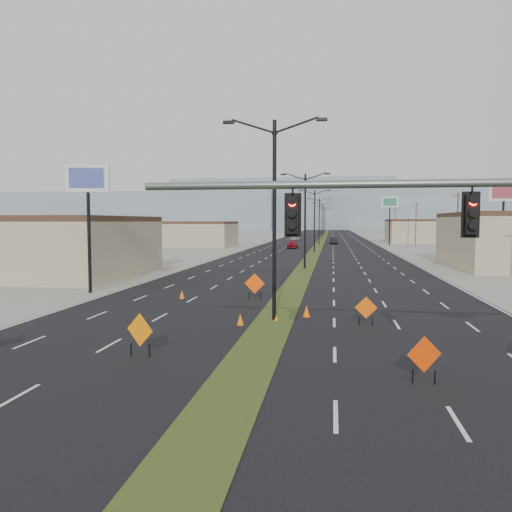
# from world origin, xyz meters

# --- Properties ---
(ground) EXTENTS (600.00, 600.00, 0.00)m
(ground) POSITION_xyz_m (0.00, 0.00, 0.00)
(ground) COLOR gray
(ground) RESTS_ON ground
(road_surface) EXTENTS (25.00, 400.00, 0.02)m
(road_surface) POSITION_xyz_m (0.00, 100.00, 0.00)
(road_surface) COLOR black
(road_surface) RESTS_ON ground
(median_strip) EXTENTS (2.00, 400.00, 0.04)m
(median_strip) POSITION_xyz_m (0.00, 100.00, 0.00)
(median_strip) COLOR #344819
(median_strip) RESTS_ON ground
(building_sw_far) EXTENTS (30.00, 14.00, 4.50)m
(building_sw_far) POSITION_xyz_m (-32.00, 85.00, 2.25)
(building_sw_far) COLOR tan
(building_sw_far) RESTS_ON ground
(building_se_far) EXTENTS (44.00, 16.00, 5.00)m
(building_se_far) POSITION_xyz_m (38.00, 110.00, 2.50)
(building_se_far) COLOR tan
(building_se_far) RESTS_ON ground
(mesa_west) EXTENTS (180.00, 50.00, 22.00)m
(mesa_west) POSITION_xyz_m (-120.00, 280.00, 11.00)
(mesa_west) COLOR gray
(mesa_west) RESTS_ON ground
(mesa_center) EXTENTS (220.00, 50.00, 28.00)m
(mesa_center) POSITION_xyz_m (40.00, 300.00, 14.00)
(mesa_center) COLOR gray
(mesa_center) RESTS_ON ground
(mesa_backdrop) EXTENTS (140.00, 50.00, 32.00)m
(mesa_backdrop) POSITION_xyz_m (-30.00, 320.00, 16.00)
(mesa_backdrop) COLOR gray
(mesa_backdrop) RESTS_ON ground
(streetlight_0) EXTENTS (5.15, 0.24, 10.02)m
(streetlight_0) POSITION_xyz_m (0.00, 12.00, 5.42)
(streetlight_0) COLOR black
(streetlight_0) RESTS_ON ground
(streetlight_1) EXTENTS (5.15, 0.24, 10.02)m
(streetlight_1) POSITION_xyz_m (0.00, 40.00, 5.42)
(streetlight_1) COLOR black
(streetlight_1) RESTS_ON ground
(streetlight_2) EXTENTS (5.15, 0.24, 10.02)m
(streetlight_2) POSITION_xyz_m (0.00, 68.00, 5.42)
(streetlight_2) COLOR black
(streetlight_2) RESTS_ON ground
(streetlight_3) EXTENTS (5.15, 0.24, 10.02)m
(streetlight_3) POSITION_xyz_m (0.00, 96.00, 5.42)
(streetlight_3) COLOR black
(streetlight_3) RESTS_ON ground
(streetlight_4) EXTENTS (5.15, 0.24, 10.02)m
(streetlight_4) POSITION_xyz_m (0.00, 124.00, 5.42)
(streetlight_4) COLOR black
(streetlight_4) RESTS_ON ground
(streetlight_5) EXTENTS (5.15, 0.24, 10.02)m
(streetlight_5) POSITION_xyz_m (0.00, 152.00, 5.42)
(streetlight_5) COLOR black
(streetlight_5) RESTS_ON ground
(streetlight_6) EXTENTS (5.15, 0.24, 10.02)m
(streetlight_6) POSITION_xyz_m (0.00, 180.00, 5.42)
(streetlight_6) COLOR black
(streetlight_6) RESTS_ON ground
(utility_pole_1) EXTENTS (1.60, 0.20, 9.00)m
(utility_pole_1) POSITION_xyz_m (20.00, 60.00, 4.67)
(utility_pole_1) COLOR #4C3823
(utility_pole_1) RESTS_ON ground
(utility_pole_2) EXTENTS (1.60, 0.20, 9.00)m
(utility_pole_2) POSITION_xyz_m (20.00, 95.00, 4.67)
(utility_pole_2) COLOR #4C3823
(utility_pole_2) RESTS_ON ground
(utility_pole_3) EXTENTS (1.60, 0.20, 9.00)m
(utility_pole_3) POSITION_xyz_m (20.00, 130.00, 4.67)
(utility_pole_3) COLOR #4C3823
(utility_pole_3) RESTS_ON ground
(car_left) EXTENTS (1.88, 4.51, 1.53)m
(car_left) POSITION_xyz_m (-4.44, 79.36, 0.76)
(car_left) COLOR maroon
(car_left) RESTS_ON ground
(car_mid) EXTENTS (1.90, 4.81, 1.56)m
(car_mid) POSITION_xyz_m (3.23, 97.62, 0.78)
(car_mid) COLOR black
(car_mid) RESTS_ON ground
(car_far) EXTENTS (2.75, 5.73, 1.61)m
(car_far) POSITION_xyz_m (-6.69, 120.01, 0.81)
(car_far) COLOR #B2B6BD
(car_far) RESTS_ON ground
(construction_sign_1) EXTENTS (1.16, 0.49, 1.64)m
(construction_sign_1) POSITION_xyz_m (-4.14, 4.62, 0.97)
(construction_sign_1) COLOR orange
(construction_sign_1) RESTS_ON ground
(construction_sign_2) EXTENTS (1.30, 0.10, 1.73)m
(construction_sign_2) POSITION_xyz_m (-2.00, 18.43, 1.02)
(construction_sign_2) COLOR #EB4504
(construction_sign_2) RESTS_ON ground
(construction_sign_3) EXTENTS (1.08, 0.41, 1.51)m
(construction_sign_3) POSITION_xyz_m (5.70, 3.00, 0.88)
(construction_sign_3) COLOR red
(construction_sign_3) RESTS_ON ground
(construction_sign_4) EXTENTS (1.06, 0.09, 1.41)m
(construction_sign_4) POSITION_xyz_m (4.51, 11.59, 0.82)
(construction_sign_4) COLOR #EB4E04
(construction_sign_4) RESTS_ON ground
(cone_0) EXTENTS (0.43, 0.43, 0.57)m
(cone_0) POSITION_xyz_m (-1.50, 10.75, 0.29)
(cone_0) COLOR orange
(cone_0) RESTS_ON ground
(cone_1) EXTENTS (0.46, 0.46, 0.61)m
(cone_1) POSITION_xyz_m (0.03, 12.06, 0.30)
(cone_1) COLOR orange
(cone_1) RESTS_ON ground
(cone_2) EXTENTS (0.49, 0.49, 0.64)m
(cone_2) POSITION_xyz_m (1.56, 13.30, 0.32)
(cone_2) COLOR #FC5705
(cone_2) RESTS_ON ground
(cone_3) EXTENTS (0.35, 0.35, 0.57)m
(cone_3) POSITION_xyz_m (-6.77, 18.31, 0.29)
(cone_3) COLOR #FF5B05
(cone_3) RESTS_ON ground
(pole_sign_west) EXTENTS (2.94, 1.05, 9.01)m
(pole_sign_west) POSITION_xyz_m (-14.00, 20.02, 7.32)
(pole_sign_west) COLOR black
(pole_sign_west) RESTS_ON ground
(pole_sign_east_near) EXTENTS (3.00, 0.82, 9.15)m
(pole_sign_east_near) POSITION_xyz_m (20.80, 43.82, 7.44)
(pole_sign_east_near) COLOR black
(pole_sign_east_near) RESTS_ON ground
(pole_sign_east_far) EXTENTS (3.30, 0.75, 10.06)m
(pole_sign_east_far) POSITION_xyz_m (14.43, 92.72, 8.24)
(pole_sign_east_far) COLOR black
(pole_sign_east_far) RESTS_ON ground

